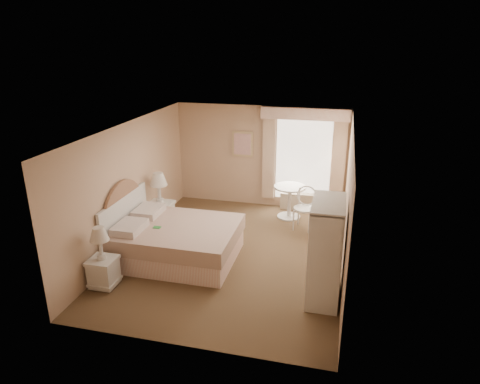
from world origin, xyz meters
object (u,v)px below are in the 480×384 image
(bed, at_px, (171,239))
(nightstand_near, at_px, (103,265))
(nightstand_far, at_px, (160,208))
(cafe_chair, at_px, (305,204))
(round_table, at_px, (290,197))
(armoire, at_px, (325,259))

(bed, distance_m, nightstand_near, 1.42)
(bed, xyz_separation_m, nightstand_far, (-0.73, 1.18, 0.10))
(cafe_chair, bearing_deg, bed, -128.81)
(bed, relative_size, round_table, 2.96)
(nightstand_far, bearing_deg, armoire, -26.68)
(round_table, relative_size, armoire, 0.46)
(nightstand_far, xyz_separation_m, cafe_chair, (3.08, 0.80, 0.08))
(nightstand_far, relative_size, round_table, 1.65)
(round_table, bearing_deg, nightstand_far, -153.80)
(nightstand_far, height_order, cafe_chair, nightstand_far)
(round_table, bearing_deg, armoire, -72.73)
(nightstand_far, bearing_deg, bed, -58.32)
(bed, height_order, nightstand_near, bed)
(bed, relative_size, nightstand_far, 1.80)
(nightstand_near, bearing_deg, cafe_chair, 46.06)
(nightstand_near, bearing_deg, round_table, 54.27)
(nightstand_near, bearing_deg, bed, 59.16)
(nightstand_near, height_order, armoire, armoire)
(nightstand_near, xyz_separation_m, nightstand_far, (0.00, 2.40, 0.07))
(bed, bearing_deg, nightstand_near, -120.84)
(nightstand_near, distance_m, round_table, 4.58)
(bed, xyz_separation_m, cafe_chair, (2.36, 1.98, 0.17))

